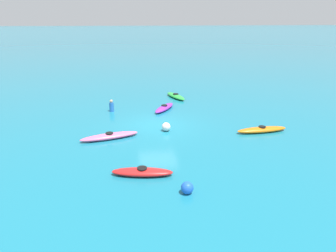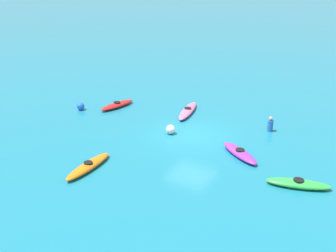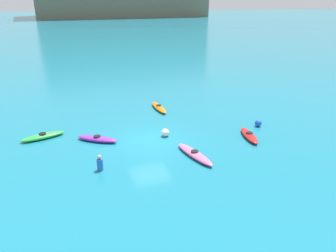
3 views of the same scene
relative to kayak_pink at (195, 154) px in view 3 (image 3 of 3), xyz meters
name	(u,v)px [view 3 (image 3 of 3)]	position (x,y,z in m)	size (l,w,h in m)	color
ground_plane	(150,141)	(-1.97, 2.92, -0.16)	(600.00, 600.00, 0.00)	#19728C
kayak_pink	(195,154)	(0.00, 0.00, 0.00)	(1.45, 3.33, 0.37)	pink
kayak_purple	(97,139)	(-5.19, 3.82, 0.00)	(2.67, 2.06, 0.37)	purple
kayak_red	(249,135)	(4.43, 1.53, 0.00)	(1.14, 2.72, 0.37)	red
kayak_orange	(159,107)	(0.27, 8.91, 0.00)	(0.85, 3.14, 0.37)	orange
kayak_green	(43,136)	(-8.56, 5.27, 0.00)	(2.86, 1.56, 0.37)	green
buoy_blue	(258,123)	(6.09, 3.14, 0.08)	(0.49, 0.49, 0.49)	blue
buoy_white	(165,133)	(-0.79, 3.32, 0.10)	(0.52, 0.52, 0.52)	white
person_near_shore	(100,164)	(-5.36, -0.02, 0.22)	(0.40, 0.40, 0.88)	blue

